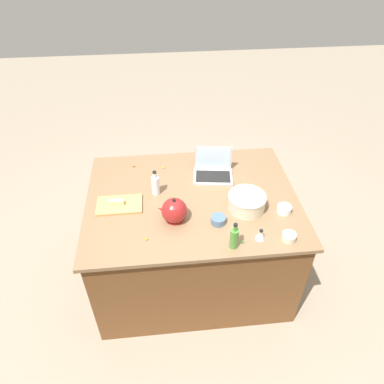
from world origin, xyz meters
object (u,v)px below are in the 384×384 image
object	(u,v)px
laptop	(213,170)
kettle	(174,211)
cutting_board	(119,205)
ramekin_small	(289,237)
ramekin_medium	(218,220)
kitchen_timer	(261,235)
bottle_vinegar	(156,185)
ramekin_wide	(284,209)
butter_stick_left	(116,202)
bottle_olive	(234,238)
mixing_bowl_large	(247,202)

from	to	relation	value
laptop	kettle	size ratio (longest dim) A/B	1.58
kettle	cutting_board	size ratio (longest dim) A/B	0.65
laptop	kettle	xyz separation A→B (m)	(0.35, 0.49, 0.03)
cutting_board	ramekin_small	size ratio (longest dim) A/B	3.48
ramekin_medium	kitchen_timer	xyz separation A→B (m)	(-0.25, 0.18, 0.01)
ramekin_small	bottle_vinegar	bearing A→B (deg)	-33.38
ramekin_wide	kettle	bearing A→B (deg)	-0.37
butter_stick_left	ramekin_small	size ratio (longest dim) A/B	1.16
cutting_board	ramekin_wide	distance (m)	1.19
butter_stick_left	ramekin_medium	distance (m)	0.75
bottle_vinegar	kitchen_timer	world-z (taller)	bottle_vinegar
bottle_vinegar	kettle	size ratio (longest dim) A/B	0.96
bottle_olive	kettle	world-z (taller)	bottle_olive
bottle_vinegar	bottle_olive	world-z (taller)	bottle_vinegar
ramekin_wide	bottle_olive	bearing A→B (deg)	34.05
bottle_olive	kitchen_timer	size ratio (longest dim) A/B	2.61
mixing_bowl_large	butter_stick_left	world-z (taller)	mixing_bowl_large
bottle_vinegar	kettle	world-z (taller)	bottle_vinegar
laptop	bottle_vinegar	size ratio (longest dim) A/B	1.64
butter_stick_left	ramekin_medium	size ratio (longest dim) A/B	1.07
bottle_vinegar	bottle_olive	bearing A→B (deg)	129.35
kettle	kitchen_timer	distance (m)	0.60
mixing_bowl_large	kitchen_timer	world-z (taller)	mixing_bowl_large
ramekin_wide	kitchen_timer	xyz separation A→B (m)	(0.23, 0.24, 0.01)
bottle_vinegar	ramekin_medium	bearing A→B (deg)	139.18
ramekin_small	ramekin_medium	distance (m)	0.48
butter_stick_left	ramekin_small	xyz separation A→B (m)	(-1.15, 0.45, -0.01)
kettle	ramekin_medium	xyz separation A→B (m)	(-0.30, 0.07, -0.05)
bottle_vinegar	kettle	bearing A→B (deg)	112.05
kettle	ramekin_medium	distance (m)	0.31
mixing_bowl_large	kitchen_timer	distance (m)	0.31
bottle_olive	kettle	xyz separation A→B (m)	(0.36, -0.29, -0.00)
mixing_bowl_large	bottle_olive	size ratio (longest dim) A/B	1.37
laptop	bottle_olive	xyz separation A→B (m)	(-0.02, 0.78, 0.03)
cutting_board	kitchen_timer	distance (m)	1.04
cutting_board	ramekin_wide	size ratio (longest dim) A/B	3.24
bottle_olive	ramekin_medium	world-z (taller)	bottle_olive
kettle	ramekin_medium	bearing A→B (deg)	167.65
laptop	mixing_bowl_large	xyz separation A→B (m)	(-0.18, 0.43, 0.02)
mixing_bowl_large	cutting_board	world-z (taller)	mixing_bowl_large
bottle_olive	kitchen_timer	world-z (taller)	bottle_olive
bottle_vinegar	ramekin_wide	world-z (taller)	bottle_vinegar
ramekin_small	ramekin_wide	xyz separation A→B (m)	(-0.05, -0.26, 0.00)
mixing_bowl_large	kitchen_timer	size ratio (longest dim) A/B	3.58
cutting_board	kitchen_timer	xyz separation A→B (m)	(-0.94, 0.42, 0.03)
mixing_bowl_large	ramekin_small	xyz separation A→B (m)	(-0.21, 0.33, -0.04)
butter_stick_left	kitchen_timer	bearing A→B (deg)	156.25
mixing_bowl_large	bottle_vinegar	size ratio (longest dim) A/B	1.34
ramekin_wide	kitchen_timer	distance (m)	0.33
bottle_vinegar	bottle_olive	size ratio (longest dim) A/B	1.02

